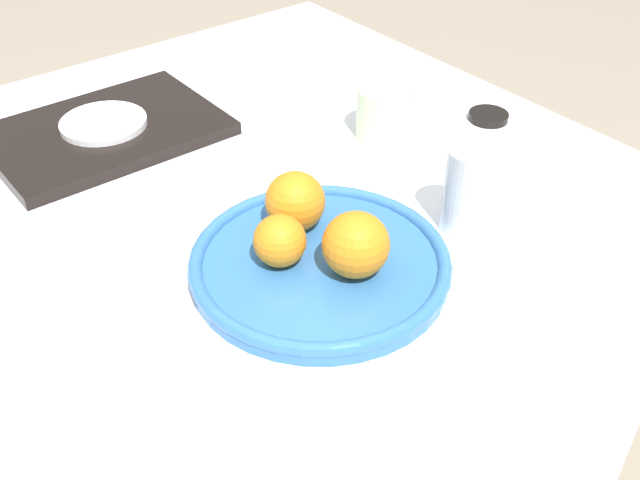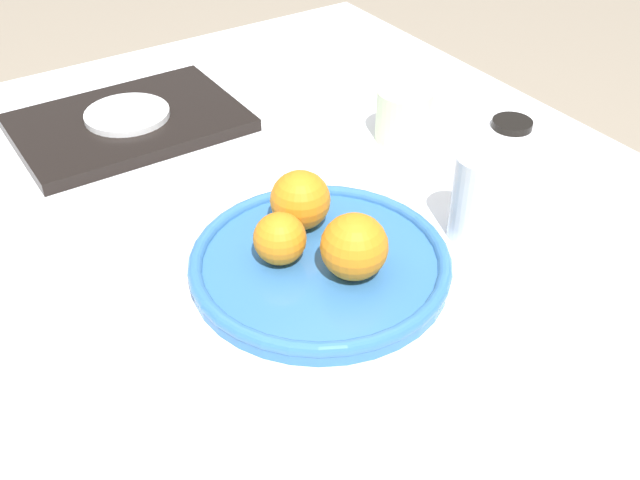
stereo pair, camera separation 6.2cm
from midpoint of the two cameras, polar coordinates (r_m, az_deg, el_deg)
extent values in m
cube|color=white|center=(1.30, -8.70, -10.26)|extent=(1.31, 0.97, 0.74)
cylinder|color=#336BAD|center=(0.90, 1.97, -2.09)|extent=(0.31, 0.31, 0.02)
torus|color=#336BAD|center=(0.90, 1.98, -1.60)|extent=(0.32, 0.32, 0.02)
sphere|color=orange|center=(0.85, 4.70, -0.57)|extent=(0.08, 0.08, 0.08)
sphere|color=orange|center=(0.93, 0.39, 3.01)|extent=(0.08, 0.08, 0.08)
sphere|color=orange|center=(0.88, -1.06, 0.05)|extent=(0.06, 0.06, 0.06)
cylinder|color=silver|center=(0.96, 13.69, 3.14)|extent=(0.06, 0.06, 0.12)
cube|color=black|center=(1.23, -12.98, 8.67)|extent=(0.35, 0.25, 0.02)
cylinder|color=white|center=(1.23, -13.08, 9.28)|extent=(0.13, 0.13, 0.01)
cylinder|color=beige|center=(1.17, 7.93, 9.37)|extent=(0.09, 0.09, 0.08)
cylinder|color=black|center=(1.25, 15.83, 8.47)|extent=(0.06, 0.06, 0.01)
camera|label=1|loc=(0.03, -87.98, 1.54)|focal=42.00mm
camera|label=2|loc=(0.03, 92.02, -1.54)|focal=42.00mm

